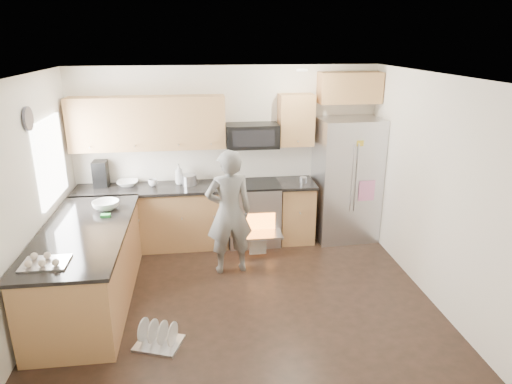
{
  "coord_description": "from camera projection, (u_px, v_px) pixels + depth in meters",
  "views": [
    {
      "loc": [
        -0.42,
        -4.67,
        2.98
      ],
      "look_at": [
        0.24,
        0.5,
        1.2
      ],
      "focal_mm": 32.0,
      "sensor_mm": 36.0,
      "label": 1
    }
  ],
  "objects": [
    {
      "name": "ground",
      "position": [
        241.0,
        302.0,
        5.4
      ],
      "size": [
        4.5,
        4.5,
        0.0
      ],
      "primitive_type": "plane",
      "color": "black",
      "rests_on": "ground"
    },
    {
      "name": "room_shell",
      "position": [
        236.0,
        165.0,
        4.87
      ],
      "size": [
        4.54,
        4.04,
        2.62
      ],
      "color": "white",
      "rests_on": "ground"
    },
    {
      "name": "back_cabinet_run",
      "position": [
        189.0,
        182.0,
        6.66
      ],
      "size": [
        4.45,
        0.64,
        2.5
      ],
      "color": "#AB7244",
      "rests_on": "ground"
    },
    {
      "name": "peninsula",
      "position": [
        88.0,
        266.0,
        5.27
      ],
      "size": [
        0.96,
        2.36,
        1.03
      ],
      "color": "#AB7244",
      "rests_on": "ground"
    },
    {
      "name": "stove_range",
      "position": [
        253.0,
        199.0,
        6.81
      ],
      "size": [
        0.76,
        0.97,
        1.79
      ],
      "color": "#B7B7BC",
      "rests_on": "ground"
    },
    {
      "name": "refrigerator",
      "position": [
        346.0,
        179.0,
        6.91
      ],
      "size": [
        0.94,
        0.75,
        1.86
      ],
      "rotation": [
        0.0,
        0.0,
        0.05
      ],
      "color": "#B7B7BC",
      "rests_on": "ground"
    },
    {
      "name": "person",
      "position": [
        229.0,
        212.0,
        5.88
      ],
      "size": [
        0.65,
        0.47,
        1.66
      ],
      "primitive_type": "imported",
      "rotation": [
        0.0,
        0.0,
        3.27
      ],
      "color": "slate",
      "rests_on": "ground"
    },
    {
      "name": "dish_rack",
      "position": [
        158.0,
        338.0,
        4.63
      ],
      "size": [
        0.54,
        0.49,
        0.27
      ],
      "rotation": [
        0.0,
        0.0,
        -0.36
      ],
      "color": "#B7B7BC",
      "rests_on": "ground"
    }
  ]
}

